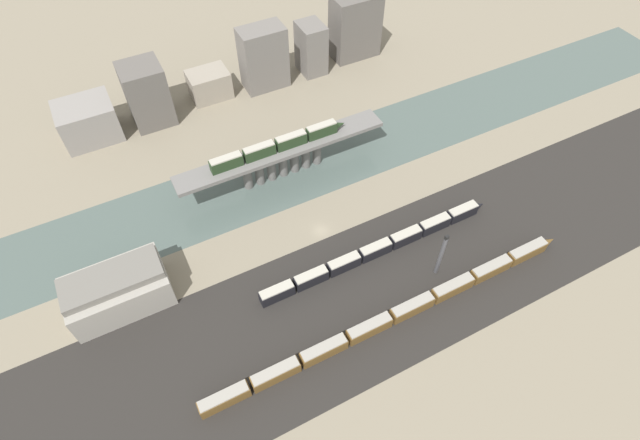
% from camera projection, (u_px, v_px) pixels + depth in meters
% --- Properties ---
extents(ground_plane, '(400.00, 400.00, 0.00)m').
position_uv_depth(ground_plane, '(321.00, 231.00, 140.46)').
color(ground_plane, gray).
extents(railbed_yard, '(280.00, 42.00, 0.01)m').
position_uv_depth(railbed_yard, '(364.00, 297.00, 127.06)').
color(railbed_yard, '#282623').
rests_on(railbed_yard, ground).
extents(river_water, '(320.00, 26.99, 0.01)m').
position_uv_depth(river_water, '(284.00, 174.00, 154.48)').
color(river_water, '#4C5B56').
rests_on(river_water, ground).
extents(bridge, '(65.23, 7.65, 10.56)m').
position_uv_depth(bridge, '(282.00, 156.00, 148.52)').
color(bridge, slate).
rests_on(bridge, ground).
extents(train_on_bridge, '(42.79, 2.67, 3.88)m').
position_uv_depth(train_on_bridge, '(279.00, 145.00, 144.53)').
color(train_on_bridge, '#23381E').
rests_on(train_on_bridge, bridge).
extents(train_yard_near, '(101.59, 2.85, 3.91)m').
position_uv_depth(train_yard_near, '(395.00, 315.00, 121.62)').
color(train_yard_near, brown).
rests_on(train_yard_near, ground).
extents(train_yard_mid, '(70.18, 2.82, 3.88)m').
position_uv_depth(train_yard_mid, '(379.00, 249.00, 134.22)').
color(train_yard_mid, black).
rests_on(train_yard_mid, ground).
extents(warehouse_building, '(24.02, 13.95, 11.64)m').
position_uv_depth(warehouse_building, '(118.00, 290.00, 121.99)').
color(warehouse_building, '#9E998E').
rests_on(warehouse_building, ground).
extents(signal_tower, '(1.06, 1.06, 15.66)m').
position_uv_depth(signal_tower, '(441.00, 255.00, 125.95)').
color(signal_tower, '#4C4C51').
rests_on(signal_tower, ground).
extents(city_block_far_left, '(17.60, 14.44, 12.60)m').
position_uv_depth(city_block_far_left, '(88.00, 121.00, 160.55)').
color(city_block_far_left, gray).
rests_on(city_block_far_left, ground).
extents(city_block_left, '(13.05, 12.76, 20.91)m').
position_uv_depth(city_block_left, '(147.00, 94.00, 162.63)').
color(city_block_left, '#605B56').
rests_on(city_block_left, ground).
extents(city_block_center, '(13.86, 10.24, 9.66)m').
position_uv_depth(city_block_center, '(209.00, 84.00, 175.27)').
color(city_block_center, gray).
rests_on(city_block_center, ground).
extents(city_block_right, '(15.71, 9.36, 22.34)m').
position_uv_depth(city_block_right, '(264.00, 58.00, 174.39)').
color(city_block_right, slate).
rests_on(city_block_right, ground).
extents(city_block_far_right, '(8.74, 10.80, 18.46)m').
position_uv_depth(city_block_far_right, '(311.00, 48.00, 181.65)').
color(city_block_far_right, slate).
rests_on(city_block_far_right, ground).
extents(city_block_tall, '(17.69, 10.27, 23.66)m').
position_uv_depth(city_block_tall, '(355.00, 26.00, 186.26)').
color(city_block_tall, '#605B56').
rests_on(city_block_tall, ground).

